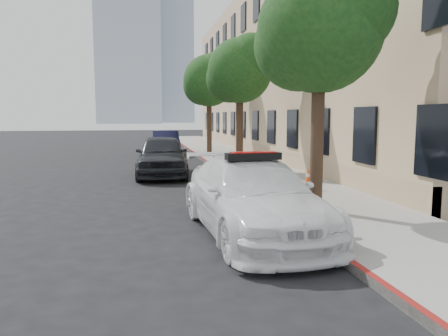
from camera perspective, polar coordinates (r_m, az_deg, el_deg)
The scene contains 14 objects.
ground at distance 11.70m, azimuth -5.37°, elevation -4.77°, with size 120.00×120.00×0.00m, color black.
sidewalk at distance 22.03m, azimuth 1.49°, elevation 0.95°, with size 3.20×50.00×0.15m, color gray.
curb_strip at distance 21.75m, azimuth -2.48°, elevation 0.87°, with size 0.12×50.00×0.15m, color maroon.
building at distance 28.45m, azimuth 10.64°, elevation 12.11°, with size 8.00×36.00×10.00m, color tan.
tower_left at distance 134.31m, azimuth -12.48°, elevation 18.62°, with size 18.00×14.00×60.00m, color #9EA8B7.
tower_right at distance 148.06m, azimuth -7.03°, elevation 14.48°, with size 14.00×14.00×44.00m, color #9EA8B7.
tree_near at distance 10.38m, azimuth 12.61°, elevation 17.36°, with size 2.92×2.82×5.62m.
tree_mid at distance 17.94m, azimuth 2.18°, elevation 12.66°, with size 2.77×2.64×5.43m.
tree_far at distance 25.78m, azimuth -1.89°, elevation 11.41°, with size 3.10×3.00×5.81m.
police_car at distance 8.71m, azimuth 3.80°, elevation -3.75°, with size 2.44×5.29×1.65m.
parked_car_mid at distance 17.17m, azimuth -8.12°, elevation 1.64°, with size 1.90×4.73×1.61m, color black.
parked_car_far at distance 26.53m, azimuth -7.62°, elevation 3.30°, with size 1.52×4.37×1.44m, color black.
fire_hydrant at distance 11.80m, azimuth 6.17°, elevation -2.17°, with size 0.31×0.28×0.73m.
traffic_cone at distance 13.31m, azimuth 10.94°, elevation -1.42°, with size 0.41×0.41×0.63m.
Camera 1 is at (-1.07, -11.41, 2.36)m, focal length 35.00 mm.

